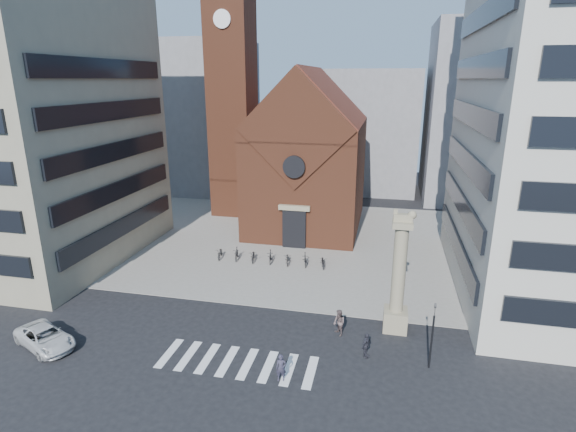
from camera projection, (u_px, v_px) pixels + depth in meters
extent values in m
plane|color=black|center=(244.00, 335.00, 30.47)|extent=(120.00, 120.00, 0.00)
cube|color=gray|center=(298.00, 241.00, 48.20)|extent=(46.00, 30.00, 0.05)
cube|color=brown|center=(309.00, 175.00, 52.05)|extent=(12.00, 16.00, 12.00)
cube|color=#56251B|center=(310.00, 122.00, 50.67)|extent=(12.00, 15.40, 12.00)
cube|color=brown|center=(295.00, 130.00, 42.87)|extent=(11.76, 0.50, 11.76)
cylinder|color=black|center=(294.00, 167.00, 43.48)|extent=(2.20, 0.30, 2.20)
cube|color=black|center=(294.00, 229.00, 45.62)|extent=(2.40, 0.30, 4.00)
cube|color=gray|center=(294.00, 208.00, 44.89)|extent=(3.20, 0.40, 0.50)
cube|color=brown|center=(232.00, 93.00, 54.27)|extent=(5.00, 5.00, 30.00)
cylinder|color=white|center=(222.00, 19.00, 49.50)|extent=(2.00, 0.20, 2.00)
cube|color=gray|center=(22.00, 121.00, 40.94)|extent=(18.00, 20.00, 26.00)
cube|color=gray|center=(197.00, 117.00, 68.71)|extent=(16.00, 14.00, 22.00)
cube|color=gray|center=(370.00, 131.00, 68.61)|extent=(14.00, 12.00, 18.00)
cube|color=gray|center=(488.00, 114.00, 61.64)|extent=(16.00, 14.00, 24.00)
cube|color=gray|center=(395.00, 320.00, 30.99)|extent=(1.60, 1.60, 1.50)
cylinder|color=gray|center=(399.00, 270.00, 29.89)|extent=(0.90, 0.90, 6.00)
cube|color=gray|center=(403.00, 224.00, 28.95)|extent=(1.30, 1.30, 0.40)
cube|color=gray|center=(403.00, 218.00, 28.84)|extent=(1.20, 0.50, 0.55)
sphere|color=gray|center=(412.00, 215.00, 28.65)|extent=(0.56, 0.56, 0.56)
cube|color=gray|center=(396.00, 212.00, 28.82)|extent=(0.25, 0.15, 0.35)
cylinder|color=black|center=(431.00, 342.00, 26.55)|extent=(0.12, 0.12, 3.50)
imported|color=black|center=(435.00, 310.00, 25.92)|extent=(0.13, 0.16, 0.80)
imported|color=silver|center=(45.00, 338.00, 29.01)|extent=(5.20, 3.94, 1.31)
imported|color=#302D3E|center=(281.00, 368.00, 25.70)|extent=(0.67, 0.51, 1.66)
imported|color=#604E4D|center=(339.00, 323.00, 30.27)|extent=(1.09, 1.13, 1.83)
imported|color=#2B2B33|center=(366.00, 346.00, 27.83)|extent=(0.77, 1.06, 1.67)
imported|color=black|center=(220.00, 253.00, 43.34)|extent=(1.08, 2.07, 1.03)
imported|color=black|center=(237.00, 254.00, 42.98)|extent=(0.92, 1.98, 1.15)
imported|color=black|center=(253.00, 256.00, 42.65)|extent=(1.08, 2.07, 1.03)
imported|color=black|center=(270.00, 257.00, 42.29)|extent=(0.92, 1.98, 1.15)
imported|color=black|center=(288.00, 259.00, 41.96)|extent=(1.08, 2.07, 1.03)
imported|color=black|center=(305.00, 260.00, 41.60)|extent=(0.92, 1.98, 1.15)
imported|color=black|center=(323.00, 262.00, 41.27)|extent=(1.08, 2.07, 1.03)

